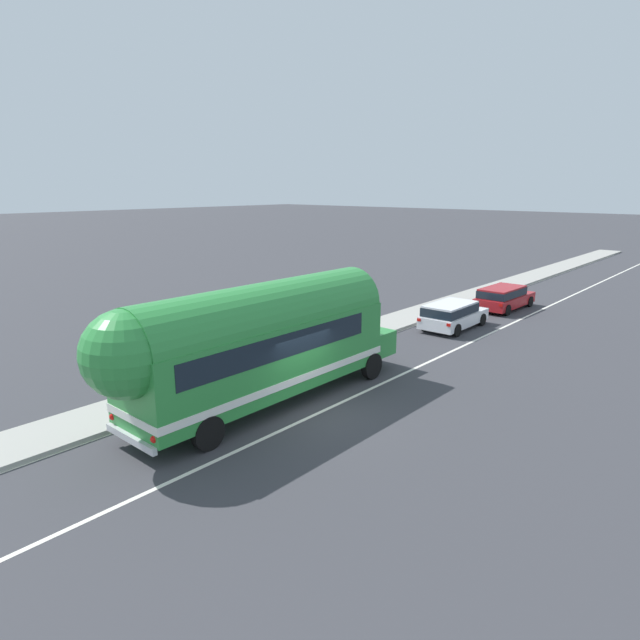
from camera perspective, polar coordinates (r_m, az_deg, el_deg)
name	(u,v)px	position (r m, az deg, el deg)	size (l,w,h in m)	color
ground_plane	(317,414)	(17.65, -0.29, -9.85)	(300.00, 300.00, 0.00)	#38383D
lane_markings	(450,332)	(28.01, 13.55, -1.19)	(3.76, 80.00, 0.01)	silver
sidewalk_slab	(377,328)	(27.88, 6.02, -0.79)	(2.25, 90.00, 0.15)	#9E9B93
painted_bus	(255,341)	(17.46, -6.84, -2.19)	(2.64, 12.18, 4.12)	#2D8C3D
car_lead	(452,314)	(28.40, 13.75, 0.64)	(2.01, 4.31, 1.37)	white
car_second	(503,296)	(33.78, 18.77, 2.37)	(2.05, 4.69, 1.37)	#A5191E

